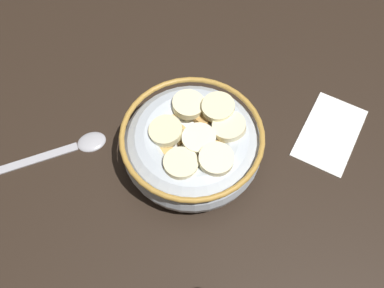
# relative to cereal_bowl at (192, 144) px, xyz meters

# --- Properties ---
(ground_plane) EXTENTS (0.92, 0.92, 0.02)m
(ground_plane) POSITION_rel_cereal_bowl_xyz_m (-0.00, 0.00, -0.04)
(ground_plane) COLOR black
(cereal_bowl) EXTENTS (0.15, 0.15, 0.06)m
(cereal_bowl) POSITION_rel_cereal_bowl_xyz_m (0.00, 0.00, 0.00)
(cereal_bowl) COLOR #B2BCC6
(cereal_bowl) RESTS_ON ground_plane
(spoon) EXTENTS (0.14, 0.08, 0.01)m
(spoon) POSITION_rel_cereal_bowl_xyz_m (-0.09, 0.11, -0.03)
(spoon) COLOR #A5A5AD
(spoon) RESTS_ON ground_plane
(folded_napkin) EXTENTS (0.11, 0.08, 0.00)m
(folded_napkin) POSITION_rel_cereal_bowl_xyz_m (0.13, -0.10, -0.03)
(folded_napkin) COLOR white
(folded_napkin) RESTS_ON ground_plane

